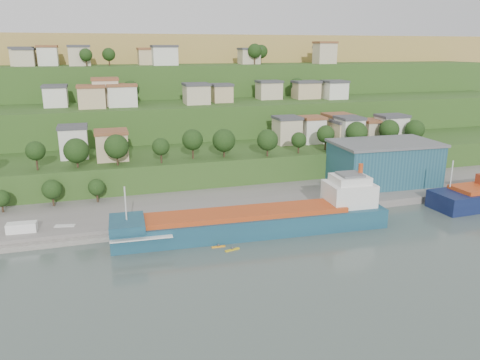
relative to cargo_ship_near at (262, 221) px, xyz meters
name	(u,v)px	position (x,y,z in m)	size (l,w,h in m)	color
ground	(279,245)	(1.02, -8.55, -2.65)	(500.00, 500.00, 0.00)	#42514B
quay	(308,199)	(21.02, 19.45, -2.65)	(220.00, 26.00, 4.00)	slate
pebble_beach	(21,237)	(-53.98, 13.45, -2.65)	(40.00, 18.00, 2.40)	slate
hillside	(166,127)	(1.05, 160.10, -2.55)	(360.00, 210.93, 96.00)	#284719
cargo_ship_near	(262,221)	(0.00, 0.00, 0.00)	(64.95, 13.28, 16.59)	#14374E
warehouse	(384,162)	(47.21, 22.13, 5.79)	(31.72, 20.20, 12.80)	#1D4657
caravan	(22,229)	(-53.13, 11.05, 0.03)	(6.35, 2.64, 2.96)	white
dinghy	(65,227)	(-44.18, 12.14, -0.99)	(4.60, 1.72, 0.92)	silver
kayak_orange	(218,246)	(-11.93, -5.58, -2.43)	(3.03, 0.58, 0.75)	orange
kayak_yellow	(232,249)	(-9.48, -8.03, -2.40)	(3.41, 1.38, 0.84)	gold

